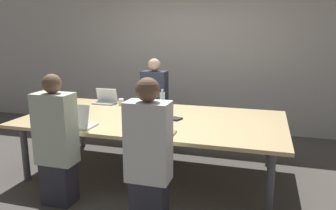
{
  "coord_description": "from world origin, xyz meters",
  "views": [
    {
      "loc": [
        1.31,
        -3.76,
        1.78
      ],
      "look_at": [
        0.17,
        0.1,
        0.89
      ],
      "focal_mm": 35.0,
      "sensor_mm": 36.0,
      "label": 1
    }
  ],
  "objects_px": {
    "person_far_midleft": "(155,103)",
    "laptop_near_midright": "(158,129)",
    "bottle_far_midleft": "(162,100)",
    "person_near_midright": "(149,156)",
    "cup_near_left": "(59,121)",
    "cup_far_left": "(121,102)",
    "laptop_far_midleft": "(147,101)",
    "laptop_near_left": "(77,121)",
    "stapler": "(150,118)",
    "laptop_far_left": "(106,99)",
    "person_near_left": "(56,143)"
  },
  "relations": [
    {
      "from": "bottle_far_midleft",
      "to": "person_near_midright",
      "type": "distance_m",
      "value": 1.69
    },
    {
      "from": "person_far_midleft",
      "to": "laptop_near_midright",
      "type": "distance_m",
      "value": 1.93
    },
    {
      "from": "laptop_far_midleft",
      "to": "person_near_midright",
      "type": "height_order",
      "value": "person_near_midright"
    },
    {
      "from": "laptop_far_midleft",
      "to": "person_near_left",
      "type": "bearing_deg",
      "value": -103.09
    },
    {
      "from": "laptop_far_midleft",
      "to": "bottle_far_midleft",
      "type": "height_order",
      "value": "bottle_far_midleft"
    },
    {
      "from": "laptop_far_midleft",
      "to": "cup_near_left",
      "type": "bearing_deg",
      "value": -114.79
    },
    {
      "from": "laptop_near_left",
      "to": "laptop_far_left",
      "type": "relative_size",
      "value": 1.08
    },
    {
      "from": "laptop_far_midleft",
      "to": "laptop_near_midright",
      "type": "height_order",
      "value": "laptop_near_midright"
    },
    {
      "from": "person_near_left",
      "to": "person_far_midleft",
      "type": "relative_size",
      "value": 1.0
    },
    {
      "from": "person_near_left",
      "to": "cup_far_left",
      "type": "relative_size",
      "value": 15.13
    },
    {
      "from": "laptop_far_left",
      "to": "bottle_far_midleft",
      "type": "xyz_separation_m",
      "value": [
        0.93,
        -0.09,
        0.05
      ]
    },
    {
      "from": "person_far_midleft",
      "to": "person_near_midright",
      "type": "distance_m",
      "value": 2.35
    },
    {
      "from": "cup_near_left",
      "to": "laptop_far_midleft",
      "type": "distance_m",
      "value": 1.42
    },
    {
      "from": "cup_near_left",
      "to": "cup_far_left",
      "type": "height_order",
      "value": "cup_near_left"
    },
    {
      "from": "laptop_far_left",
      "to": "laptop_near_midright",
      "type": "bearing_deg",
      "value": -45.86
    },
    {
      "from": "laptop_near_left",
      "to": "cup_near_left",
      "type": "xyz_separation_m",
      "value": [
        -0.25,
        0.03,
        -0.03
      ]
    },
    {
      "from": "person_near_midright",
      "to": "bottle_far_midleft",
      "type": "bearing_deg",
      "value": -76.8
    },
    {
      "from": "bottle_far_midleft",
      "to": "person_near_midright",
      "type": "height_order",
      "value": "person_near_midright"
    },
    {
      "from": "cup_near_left",
      "to": "person_near_midright",
      "type": "height_order",
      "value": "person_near_midright"
    },
    {
      "from": "laptop_near_left",
      "to": "person_far_midleft",
      "type": "relative_size",
      "value": 0.26
    },
    {
      "from": "laptop_near_midright",
      "to": "person_near_midright",
      "type": "xyz_separation_m",
      "value": [
        0.05,
        -0.43,
        -0.13
      ]
    },
    {
      "from": "laptop_far_left",
      "to": "laptop_near_midright",
      "type": "height_order",
      "value": "laptop_near_midright"
    },
    {
      "from": "cup_near_left",
      "to": "person_far_midleft",
      "type": "height_order",
      "value": "person_far_midleft"
    },
    {
      "from": "cup_near_left",
      "to": "laptop_far_left",
      "type": "distance_m",
      "value": 1.25
    },
    {
      "from": "laptop_far_midleft",
      "to": "person_far_midleft",
      "type": "height_order",
      "value": "person_far_midleft"
    },
    {
      "from": "cup_far_left",
      "to": "person_near_midright",
      "type": "bearing_deg",
      "value": -58.41
    },
    {
      "from": "laptop_far_left",
      "to": "stapler",
      "type": "relative_size",
      "value": 2.15
    },
    {
      "from": "laptop_far_left",
      "to": "person_far_midleft",
      "type": "height_order",
      "value": "person_far_midleft"
    },
    {
      "from": "laptop_near_left",
      "to": "stapler",
      "type": "distance_m",
      "value": 0.87
    },
    {
      "from": "bottle_far_midleft",
      "to": "cup_near_left",
      "type": "bearing_deg",
      "value": -127.44
    },
    {
      "from": "person_near_left",
      "to": "person_far_midleft",
      "type": "height_order",
      "value": "person_far_midleft"
    },
    {
      "from": "laptop_near_left",
      "to": "person_near_left",
      "type": "distance_m",
      "value": 0.37
    },
    {
      "from": "laptop_near_left",
      "to": "stapler",
      "type": "height_order",
      "value": "laptop_near_left"
    },
    {
      "from": "laptop_near_left",
      "to": "bottle_far_midleft",
      "type": "bearing_deg",
      "value": -118.02
    },
    {
      "from": "stapler",
      "to": "person_far_midleft",
      "type": "bearing_deg",
      "value": 131.8
    },
    {
      "from": "cup_near_left",
      "to": "person_far_midleft",
      "type": "distance_m",
      "value": 1.85
    },
    {
      "from": "bottle_far_midleft",
      "to": "laptop_far_left",
      "type": "bearing_deg",
      "value": 174.15
    },
    {
      "from": "cup_far_left",
      "to": "cup_near_left",
      "type": "bearing_deg",
      "value": -100.76
    },
    {
      "from": "laptop_far_midleft",
      "to": "person_near_midright",
      "type": "relative_size",
      "value": 0.23
    },
    {
      "from": "laptop_far_left",
      "to": "cup_far_left",
      "type": "xyz_separation_m",
      "value": [
        0.27,
        -0.04,
        -0.02
      ]
    },
    {
      "from": "cup_near_left",
      "to": "laptop_far_left",
      "type": "relative_size",
      "value": 0.3
    },
    {
      "from": "laptop_near_left",
      "to": "laptop_far_left",
      "type": "xyz_separation_m",
      "value": [
        -0.3,
        1.28,
        -0.01
      ]
    },
    {
      "from": "person_near_midright",
      "to": "stapler",
      "type": "xyz_separation_m",
      "value": [
        -0.34,
        1.01,
        0.08
      ]
    },
    {
      "from": "person_near_midright",
      "to": "stapler",
      "type": "distance_m",
      "value": 1.06
    },
    {
      "from": "laptop_near_midright",
      "to": "laptop_far_midleft",
      "type": "bearing_deg",
      "value": -65.22
    },
    {
      "from": "laptop_near_left",
      "to": "cup_far_left",
      "type": "height_order",
      "value": "laptop_near_left"
    },
    {
      "from": "laptop_near_midright",
      "to": "stapler",
      "type": "xyz_separation_m",
      "value": [
        -0.29,
        0.57,
        -0.05
      ]
    },
    {
      "from": "laptop_far_left",
      "to": "person_far_midleft",
      "type": "relative_size",
      "value": 0.24
    },
    {
      "from": "laptop_near_left",
      "to": "cup_far_left",
      "type": "bearing_deg",
      "value": -88.88
    },
    {
      "from": "laptop_near_left",
      "to": "laptop_near_midright",
      "type": "relative_size",
      "value": 1.11
    }
  ]
}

